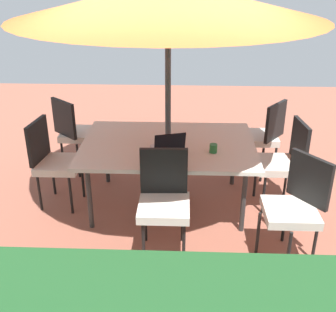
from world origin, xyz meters
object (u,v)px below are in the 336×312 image
object	(u,v)px
chair_southwest	(263,134)
chair_north	(164,198)
dining_table	(168,147)
chair_east	(53,159)
laptop	(168,146)
patio_umbrella	(168,1)
chair_southeast	(75,131)
chair_northwest	(296,204)
chair_west	(284,159)
cup	(213,148)

from	to	relation	value
chair_southwest	chair_north	distance (m)	1.98
dining_table	chair_north	size ratio (longest dim) A/B	1.88
dining_table	chair_north	bearing A→B (deg)	89.64
chair_east	laptop	xyz separation A→B (m)	(-1.26, 0.15, 0.24)
patio_umbrella	chair_southwest	distance (m)	2.14
dining_table	patio_umbrella	size ratio (longest dim) A/B	0.62
dining_table	chair_southeast	size ratio (longest dim) A/B	1.88
chair_southwest	chair_north	world-z (taller)	same
patio_umbrella	chair_northwest	world-z (taller)	patio_umbrella
chair_north	laptop	xyz separation A→B (m)	(-0.02, -0.64, 0.24)
laptop	dining_table	bearing A→B (deg)	-103.06
chair_north	chair_southeast	bearing A→B (deg)	124.35
chair_east	chair_southwest	bearing A→B (deg)	-63.49
chair_southwest	chair_east	bearing A→B (deg)	-33.21
chair_west	laptop	size ratio (longest dim) A/B	2.60
laptop	patio_umbrella	bearing A→B (deg)	-103.06
laptop	chair_west	bearing A→B (deg)	174.13
dining_table	chair_northwest	bearing A→B (deg)	143.39
chair_northwest	chair_north	world-z (taller)	same
chair_northwest	chair_southeast	distance (m)	2.91
laptop	cup	xyz separation A→B (m)	(-0.46, 0.03, -0.00)
patio_umbrella	chair_north	xyz separation A→B (m)	(0.01, 0.82, -1.62)
chair_northwest	chair_southwest	distance (m)	1.66
chair_north	cup	world-z (taller)	chair_north
chair_northwest	chair_southeast	world-z (taller)	same
dining_table	cup	world-z (taller)	cup
patio_umbrella	chair_north	world-z (taller)	patio_umbrella
chair_northwest	patio_umbrella	bearing A→B (deg)	-163.48
chair_northwest	laptop	size ratio (longest dim) A/B	2.60
patio_umbrella	chair_west	bearing A→B (deg)	-177.52
chair_north	chair_east	world-z (taller)	same
dining_table	chair_west	bearing A→B (deg)	-177.52
patio_umbrella	chair_east	xyz separation A→B (m)	(1.25, 0.03, -1.62)
dining_table	chair_east	xyz separation A→B (m)	(1.25, 0.03, -0.15)
chair_southwest	dining_table	bearing A→B (deg)	-17.66
chair_northwest	dining_table	bearing A→B (deg)	-163.48
chair_west	laptop	world-z (taller)	chair_west
chair_southeast	chair_north	size ratio (longest dim) A/B	1.00
patio_umbrella	chair_southwest	bearing A→B (deg)	-145.57
dining_table	laptop	xyz separation A→B (m)	(-0.01, 0.18, 0.09)
chair_southwest	chair_east	size ratio (longest dim) A/B	1.00
chair_northwest	chair_west	xyz separation A→B (m)	(-0.09, -0.92, 0.00)
chair_west	chair_southwest	bearing A→B (deg)	-177.66
dining_table	chair_east	size ratio (longest dim) A/B	1.88
chair_southeast	chair_east	distance (m)	0.84
chair_east	chair_west	bearing A→B (deg)	-80.38
patio_umbrella	chair_north	distance (m)	1.82
chair_east	laptop	size ratio (longest dim) A/B	2.60
chair_northwest	chair_east	bearing A→B (deg)	-145.91
chair_southwest	cup	distance (m)	1.24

